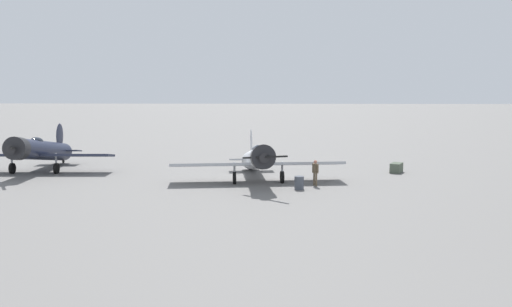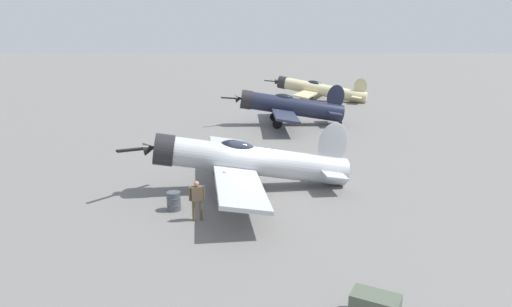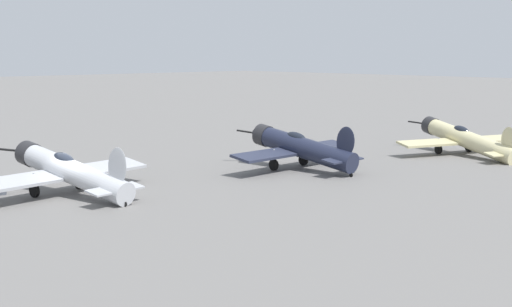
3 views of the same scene
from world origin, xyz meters
name	(u,v)px [view 3 (image 3 of 3)]	position (x,y,z in m)	size (l,w,h in m)	color
ground_plane	(75,196)	(0.00, 0.00, 0.00)	(400.00, 400.00, 0.00)	slate
airplane_foreground	(68,171)	(0.50, 0.07, 1.46)	(10.90, 11.82, 3.36)	#B7BABF
airplane_mid_apron	(300,147)	(-2.62, -16.58, 1.61)	(10.57, 11.32, 3.51)	#1E2338
airplane_far_line	(465,139)	(-7.17, -31.60, 1.33)	(12.00, 11.25, 3.05)	beige
fuel_drum	(1,188)	(3.54, 2.84, 0.41)	(0.62, 0.62, 0.83)	#474C56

